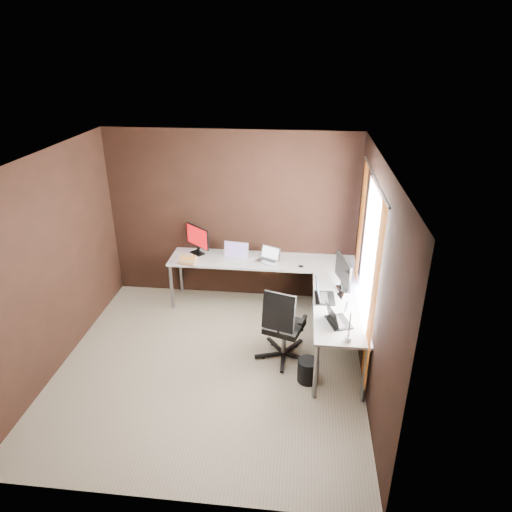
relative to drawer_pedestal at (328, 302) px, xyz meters
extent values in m
cube|color=tan|center=(-1.43, -1.15, -0.30)|extent=(3.60, 3.60, 0.00)
cube|color=white|center=(-1.43, -1.15, 2.20)|extent=(3.60, 3.60, 0.00)
cube|color=black|center=(-1.43, 0.65, 0.95)|extent=(3.60, 0.00, 2.50)
cube|color=black|center=(-1.43, -2.95, 0.95)|extent=(3.60, 0.00, 2.50)
cube|color=black|center=(-3.23, -1.15, 0.95)|extent=(0.00, 3.60, 2.50)
cube|color=black|center=(0.37, -1.15, 0.95)|extent=(0.00, 3.60, 2.50)
cube|color=white|center=(0.36, -0.80, 1.15)|extent=(0.00, 1.00, 1.30)
cube|color=orange|center=(0.32, -1.53, 0.95)|extent=(0.01, 0.35, 2.00)
cube|color=orange|center=(0.32, -0.08, 0.95)|extent=(0.01, 0.35, 2.00)
cylinder|color=slate|center=(0.32, -0.80, 1.98)|extent=(0.02, 1.90, 0.02)
cube|color=silver|center=(-0.96, 0.35, 0.41)|extent=(2.65, 0.60, 0.03)
cube|color=silver|center=(0.07, -0.78, 0.41)|extent=(0.60, 1.65, 0.03)
cylinder|color=slate|center=(-2.24, 0.09, 0.05)|extent=(0.05, 0.05, 0.70)
cylinder|color=slate|center=(-2.24, 0.61, 0.05)|extent=(0.05, 0.05, 0.70)
cylinder|color=slate|center=(-0.19, -1.56, 0.05)|extent=(0.05, 0.05, 0.70)
cylinder|color=slate|center=(0.33, -1.56, 0.05)|extent=(0.05, 0.05, 0.70)
cylinder|color=slate|center=(0.33, 0.61, 0.05)|extent=(0.05, 0.05, 0.70)
cube|color=silver|center=(0.00, 0.00, 0.00)|extent=(0.42, 0.50, 0.60)
cube|color=black|center=(-1.92, 0.46, 0.44)|extent=(0.25, 0.24, 0.01)
cube|color=black|center=(-1.91, 0.48, 0.49)|extent=(0.06, 0.05, 0.10)
cube|color=black|center=(-1.91, 0.48, 0.70)|extent=(0.39, 0.33, 0.31)
cube|color=#B6090E|center=(-1.92, 0.47, 0.70)|extent=(0.35, 0.29, 0.28)
cube|color=black|center=(0.14, -0.40, 0.44)|extent=(0.18, 0.23, 0.01)
cube|color=black|center=(0.12, -0.40, 0.49)|extent=(0.04, 0.05, 0.09)
cube|color=black|center=(0.12, -0.40, 0.70)|extent=(0.16, 0.53, 0.33)
cube|color=#1629B1|center=(0.14, -0.40, 0.70)|extent=(0.13, 0.49, 0.30)
cube|color=silver|center=(-1.35, 0.29, 0.44)|extent=(0.39, 0.29, 0.02)
cube|color=silver|center=(-1.33, 0.38, 0.56)|extent=(0.36, 0.11, 0.22)
cube|color=#644E8C|center=(-1.33, 0.38, 0.56)|extent=(0.32, 0.09, 0.19)
cube|color=silver|center=(-0.87, 0.30, 0.44)|extent=(0.36, 0.32, 0.02)
cube|color=silver|center=(-0.84, 0.37, 0.54)|extent=(0.30, 0.19, 0.19)
cube|color=white|center=(-0.84, 0.37, 0.54)|extent=(0.26, 0.16, 0.16)
cube|color=black|center=(-0.09, -0.65, 0.44)|extent=(0.25, 0.35, 0.02)
cube|color=black|center=(-0.18, -0.66, 0.55)|extent=(0.08, 0.34, 0.21)
cube|color=#192638|center=(-0.18, -0.66, 0.55)|extent=(0.06, 0.30, 0.18)
cube|color=black|center=(0.04, -1.16, 0.44)|extent=(0.31, 0.37, 0.02)
cube|color=black|center=(-0.03, -1.19, 0.54)|extent=(0.16, 0.32, 0.20)
cube|color=#B2516E|center=(-0.03, -1.19, 0.54)|extent=(0.14, 0.28, 0.17)
cube|color=#A17156|center=(-1.99, 0.15, 0.44)|extent=(0.27, 0.23, 0.02)
cube|color=gold|center=(-1.99, 0.15, 0.47)|extent=(0.24, 0.20, 0.02)
cube|color=beige|center=(-1.99, 0.15, 0.48)|extent=(0.24, 0.19, 0.02)
cube|color=gold|center=(-1.99, 0.15, 0.50)|extent=(0.22, 0.18, 0.01)
ellipsoid|color=black|center=(-2.01, 0.18, 0.45)|extent=(0.09, 0.07, 0.03)
ellipsoid|color=black|center=(-0.40, 0.17, 0.45)|extent=(0.09, 0.07, 0.03)
cylinder|color=slate|center=(0.12, -1.50, 0.46)|extent=(0.07, 0.07, 0.05)
cylinder|color=slate|center=(0.12, -1.50, 0.63)|extent=(0.02, 0.02, 0.28)
cylinder|color=slate|center=(0.07, -1.47, 0.82)|extent=(0.02, 0.16, 0.21)
cone|color=slate|center=(0.02, -1.40, 0.89)|extent=(0.09, 0.11, 0.12)
cylinder|color=slate|center=(-0.57, -0.86, -0.07)|extent=(0.05, 0.05, 0.35)
cube|color=black|center=(-0.57, -0.86, 0.13)|extent=(0.53, 0.53, 0.07)
cube|color=black|center=(-0.63, -1.05, 0.45)|extent=(0.40, 0.22, 0.46)
cylinder|color=black|center=(-0.26, -1.29, -0.16)|extent=(0.28, 0.28, 0.28)
camera|label=1|loc=(-0.40, -5.50, 3.24)|focal=32.00mm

